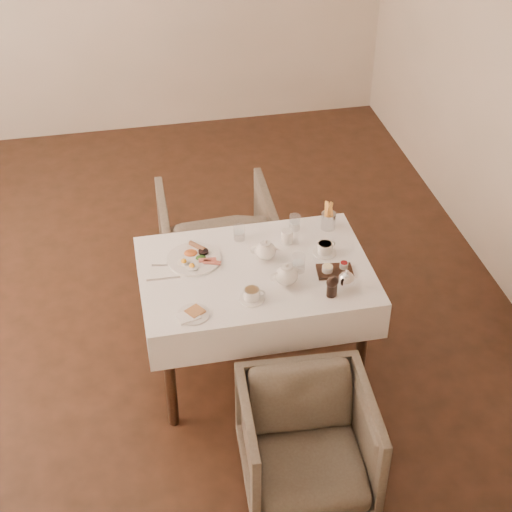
{
  "coord_description": "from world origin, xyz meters",
  "views": [
    {
      "loc": [
        -0.24,
        -4.13,
        3.42
      ],
      "look_at": [
        0.45,
        -0.74,
        0.82
      ],
      "focal_mm": 55.0,
      "sensor_mm": 36.0,
      "label": 1
    }
  ],
  "objects_px": {
    "table": "(255,286)",
    "armchair_far": "(217,240)",
    "armchair_near": "(307,442)",
    "teapot_centre": "(266,250)",
    "breakfast_plate": "(194,258)"
  },
  "relations": [
    {
      "from": "armchair_near",
      "to": "teapot_centre",
      "type": "bearing_deg",
      "value": 94.08
    },
    {
      "from": "armchair_far",
      "to": "teapot_centre",
      "type": "relative_size",
      "value": 4.68
    },
    {
      "from": "table",
      "to": "teapot_centre",
      "type": "height_order",
      "value": "teapot_centre"
    },
    {
      "from": "table",
      "to": "armchair_far",
      "type": "xyz_separation_m",
      "value": [
        -0.09,
        0.89,
        -0.29
      ]
    },
    {
      "from": "armchair_far",
      "to": "teapot_centre",
      "type": "xyz_separation_m",
      "value": [
        0.16,
        -0.8,
        0.48
      ]
    },
    {
      "from": "table",
      "to": "armchair_far",
      "type": "bearing_deg",
      "value": 95.53
    },
    {
      "from": "table",
      "to": "armchair_near",
      "type": "bearing_deg",
      "value": -84.25
    },
    {
      "from": "armchair_far",
      "to": "breakfast_plate",
      "type": "bearing_deg",
      "value": 73.65
    },
    {
      "from": "breakfast_plate",
      "to": "armchair_far",
      "type": "bearing_deg",
      "value": 57.31
    },
    {
      "from": "armchair_near",
      "to": "teapot_centre",
      "type": "height_order",
      "value": "teapot_centre"
    },
    {
      "from": "armchair_near",
      "to": "teapot_centre",
      "type": "xyz_separation_m",
      "value": [
        -0.01,
        0.96,
        0.52
      ]
    },
    {
      "from": "table",
      "to": "breakfast_plate",
      "type": "height_order",
      "value": "breakfast_plate"
    },
    {
      "from": "breakfast_plate",
      "to": "teapot_centre",
      "type": "bearing_deg",
      "value": -25.7
    },
    {
      "from": "table",
      "to": "armchair_far",
      "type": "height_order",
      "value": "table"
    },
    {
      "from": "teapot_centre",
      "to": "table",
      "type": "bearing_deg",
      "value": -118.26
    }
  ]
}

